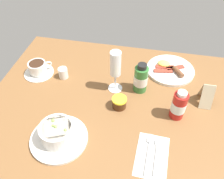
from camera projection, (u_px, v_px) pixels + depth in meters
ground_plane at (114, 104)px, 102.10cm from camera, size 110.00×84.00×3.00cm
porridge_bowl at (58, 134)px, 84.98cm from camera, size 21.48×21.48×8.64cm
cutlery_setting at (152, 154)px, 82.84cm from camera, size 12.00×18.19×0.90cm
coffee_cup at (38, 69)px, 112.42cm from camera, size 14.19×14.19×6.17cm
creamer_jug at (63, 73)px, 110.49cm from camera, size 5.28×4.34×5.68cm
wine_glass at (116, 66)px, 97.64cm from camera, size 6.51×6.51×20.06cm
jam_jar at (119, 103)px, 97.34cm from camera, size 6.18×6.18×4.87cm
sauce_bottle_red at (179, 105)px, 91.22cm from camera, size 5.78×5.78×13.63cm
sauce_bottle_green at (141, 79)px, 101.84cm from camera, size 6.13×6.13×14.42cm
breakfast_plate at (170, 69)px, 114.90cm from camera, size 23.21×23.21×3.70cm
menu_card at (207, 94)px, 97.38cm from camera, size 4.97×8.38×10.20cm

